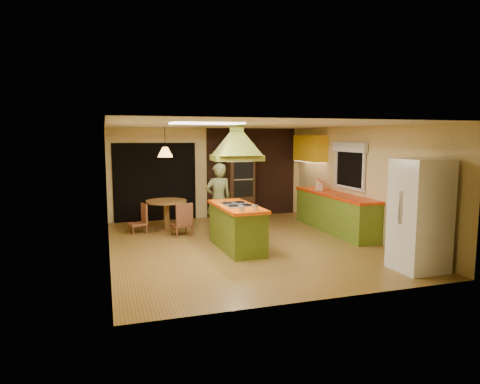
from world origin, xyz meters
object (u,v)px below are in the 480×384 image
object	(u,v)px
refrigerator	(420,215)
canister_large	(319,185)
man	(218,200)
dining_table	(166,209)
kitchen_island	(237,227)
wall_oven	(240,180)

from	to	relation	value
refrigerator	canister_large	distance (m)	3.87
man	dining_table	world-z (taller)	man
dining_table	canister_large	size ratio (longest dim) A/B	4.10
refrigerator	dining_table	distance (m)	5.77
kitchen_island	canister_large	bearing A→B (deg)	29.28
refrigerator	wall_oven	xyz separation A→B (m)	(-1.43, 5.48, 0.11)
refrigerator	wall_oven	size ratio (longest dim) A/B	0.90
kitchen_island	dining_table	bearing A→B (deg)	115.02
man	canister_large	distance (m)	2.76
kitchen_island	dining_table	size ratio (longest dim) A/B	1.86
kitchen_island	man	size ratio (longest dim) A/B	1.09
dining_table	canister_large	xyz separation A→B (m)	(3.79, -0.59, 0.52)
canister_large	refrigerator	bearing A→B (deg)	-92.19
man	wall_oven	size ratio (longest dim) A/B	0.79
kitchen_island	man	xyz separation A→B (m)	(-0.05, 1.25, 0.38)
man	canister_large	size ratio (longest dim) A/B	6.96
refrigerator	canister_large	world-z (taller)	refrigerator
wall_oven	dining_table	distance (m)	2.50
wall_oven	canister_large	xyz separation A→B (m)	(1.58, -1.62, -0.02)
kitchen_island	wall_oven	xyz separation A→B (m)	(1.10, 3.23, 0.60)
kitchen_island	refrigerator	xyz separation A→B (m)	(2.53, -2.25, 0.49)
kitchen_island	wall_oven	world-z (taller)	wall_oven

